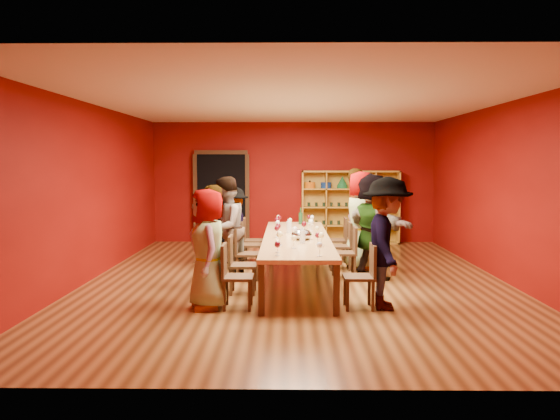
# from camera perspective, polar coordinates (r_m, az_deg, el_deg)

# --- Properties ---
(room_shell) EXTENTS (7.10, 9.10, 3.04)m
(room_shell) POSITION_cam_1_polar(r_m,az_deg,el_deg) (9.18, 1.73, 1.86)
(room_shell) COLOR #543216
(room_shell) RESTS_ON ground
(tasting_table) EXTENTS (1.10, 4.50, 0.75)m
(tasting_table) POSITION_cam_1_polar(r_m,az_deg,el_deg) (9.25, 1.72, -3.09)
(tasting_table) COLOR tan
(tasting_table) RESTS_ON ground
(doorway) EXTENTS (1.40, 0.17, 2.30)m
(doorway) POSITION_cam_1_polar(r_m,az_deg,el_deg) (13.72, -6.12, 1.30)
(doorway) COLOR black
(doorway) RESTS_ON ground
(shelving_unit) EXTENTS (2.40, 0.40, 1.80)m
(shelving_unit) POSITION_cam_1_polar(r_m,az_deg,el_deg) (13.60, 7.31, 0.67)
(shelving_unit) COLOR #B88A29
(shelving_unit) RESTS_ON ground
(chair_person_left_0) EXTENTS (0.42, 0.42, 0.89)m
(chair_person_left_0) POSITION_cam_1_polar(r_m,az_deg,el_deg) (7.54, -5.04, -6.53)
(chair_person_left_0) COLOR #321F10
(chair_person_left_0) RESTS_ON ground
(person_left_0) EXTENTS (0.65, 0.90, 1.64)m
(person_left_0) POSITION_cam_1_polar(r_m,az_deg,el_deg) (7.53, -7.55, -4.06)
(person_left_0) COLOR pink
(person_left_0) RESTS_ON ground
(chair_person_left_1) EXTENTS (0.42, 0.42, 0.89)m
(chair_person_left_1) POSITION_cam_1_polar(r_m,az_deg,el_deg) (8.38, -4.44, -5.36)
(chair_person_left_1) COLOR #321F10
(chair_person_left_1) RESTS_ON ground
(person_left_1) EXTENTS (0.60, 0.71, 1.66)m
(person_left_1) POSITION_cam_1_polar(r_m,az_deg,el_deg) (8.38, -7.25, -3.07)
(person_left_1) COLOR silver
(person_left_1) RESTS_ON ground
(chair_person_left_2) EXTENTS (0.42, 0.42, 0.89)m
(chair_person_left_2) POSITION_cam_1_polar(r_m,az_deg,el_deg) (9.40, -3.87, -4.23)
(chair_person_left_2) COLOR #321F10
(chair_person_left_2) RESTS_ON ground
(person_left_2) EXTENTS (0.73, 0.96, 1.76)m
(person_left_2) POSITION_cam_1_polar(r_m,az_deg,el_deg) (9.37, -5.73, -1.89)
(person_left_2) COLOR #141537
(person_left_2) RESTS_ON ground
(chair_person_left_3) EXTENTS (0.42, 0.42, 0.89)m
(chair_person_left_3) POSITION_cam_1_polar(r_m,az_deg,el_deg) (10.42, -3.41, -3.32)
(chair_person_left_3) COLOR #321F10
(chair_person_left_3) RESTS_ON ground
(person_left_3) EXTENTS (0.49, 1.03, 1.55)m
(person_left_3) POSITION_cam_1_polar(r_m,az_deg,el_deg) (10.41, -4.91, -1.79)
(person_left_3) COLOR pink
(person_left_3) RESTS_ON ground
(chair_person_left_4) EXTENTS (0.42, 0.42, 0.89)m
(chair_person_left_4) POSITION_cam_1_polar(r_m,az_deg,el_deg) (10.99, -3.19, -2.88)
(chair_person_left_4) COLOR #321F10
(chair_person_left_4) RESTS_ON ground
(person_left_4) EXTENTS (0.56, 1.05, 1.72)m
(person_left_4) POSITION_cam_1_polar(r_m,az_deg,el_deg) (10.98, -5.43, -0.98)
(person_left_4) COLOR #141638
(person_left_4) RESTS_ON ground
(chair_person_right_0) EXTENTS (0.42, 0.42, 0.89)m
(chair_person_right_0) POSITION_cam_1_polar(r_m,az_deg,el_deg) (7.61, 8.85, -6.48)
(chair_person_right_0) COLOR #321F10
(chair_person_right_0) RESTS_ON ground
(person_right_0) EXTENTS (0.59, 1.21, 1.81)m
(person_right_0) POSITION_cam_1_polar(r_m,az_deg,el_deg) (7.58, 11.11, -3.41)
(person_right_0) COLOR black
(person_right_0) RESTS_ON ground
(chair_person_right_2) EXTENTS (0.42, 0.42, 0.89)m
(chair_person_right_2) POSITION_cam_1_polar(r_m,az_deg,el_deg) (9.54, 7.18, -4.12)
(chair_person_right_2) COLOR #321F10
(chair_person_right_2) RESTS_ON ground
(person_right_2) EXTENTS (1.15, 1.73, 1.82)m
(person_right_2) POSITION_cam_1_polar(r_m,az_deg,el_deg) (9.54, 9.63, -1.65)
(person_right_2) COLOR #4C4C51
(person_right_2) RESTS_ON ground
(chair_person_right_3) EXTENTS (0.42, 0.42, 0.89)m
(chair_person_right_3) POSITION_cam_1_polar(r_m,az_deg,el_deg) (10.29, 6.71, -3.45)
(chair_person_right_3) COLOR #321F10
(chair_person_right_3) RESTS_ON ground
(person_right_3) EXTENTS (0.81, 1.02, 1.84)m
(person_right_3) POSITION_cam_1_polar(r_m,az_deg,el_deg) (10.28, 8.42, -1.11)
(person_right_3) COLOR #CC8995
(person_right_3) RESTS_ON ground
(chair_person_right_4) EXTENTS (0.42, 0.42, 0.89)m
(chair_person_right_4) POSITION_cam_1_polar(r_m,az_deg,el_deg) (11.08, 6.28, -2.84)
(chair_person_right_4) COLOR #321F10
(chair_person_right_4) RESTS_ON ground
(person_right_4) EXTENTS (0.67, 0.80, 1.88)m
(person_right_4) POSITION_cam_1_polar(r_m,az_deg,el_deg) (11.07, 8.05, -0.55)
(person_right_4) COLOR #121633
(person_right_4) RESTS_ON ground
(wine_glass_0) EXTENTS (0.08, 0.08, 0.19)m
(wine_glass_0) POSITION_cam_1_polar(r_m,az_deg,el_deg) (8.33, 3.93, -2.70)
(wine_glass_0) COLOR white
(wine_glass_0) RESTS_ON tasting_table
(wine_glass_1) EXTENTS (0.09, 0.09, 0.22)m
(wine_glass_1) POSITION_cam_1_polar(r_m,az_deg,el_deg) (8.80, 1.55, -2.12)
(wine_glass_1) COLOR white
(wine_glass_1) RESTS_ON tasting_table
(wine_glass_2) EXTENTS (0.09, 0.09, 0.22)m
(wine_glass_2) POSITION_cam_1_polar(r_m,az_deg,el_deg) (9.58, 2.52, -1.55)
(wine_glass_2) COLOR white
(wine_glass_2) RESTS_ON tasting_table
(wine_glass_3) EXTENTS (0.08, 0.08, 0.21)m
(wine_glass_3) POSITION_cam_1_polar(r_m,az_deg,el_deg) (8.22, 4.34, -2.72)
(wine_glass_3) COLOR white
(wine_glass_3) RESTS_ON tasting_table
(wine_glass_4) EXTENTS (0.08, 0.08, 0.20)m
(wine_glass_4) POSITION_cam_1_polar(r_m,az_deg,el_deg) (8.32, -0.08, -2.64)
(wine_glass_4) COLOR white
(wine_glass_4) RESTS_ON tasting_table
(wine_glass_5) EXTENTS (0.08, 0.08, 0.19)m
(wine_glass_5) POSITION_cam_1_polar(r_m,az_deg,el_deg) (9.18, 3.90, -2.00)
(wine_glass_5) COLOR white
(wine_glass_5) RESTS_ON tasting_table
(wine_glass_6) EXTENTS (0.08, 0.08, 0.19)m
(wine_glass_6) POSITION_cam_1_polar(r_m,az_deg,el_deg) (10.25, 3.22, -1.24)
(wine_glass_6) COLOR white
(wine_glass_6) RESTS_ON tasting_table
(wine_glass_7) EXTENTS (0.08, 0.08, 0.19)m
(wine_glass_7) POSITION_cam_1_polar(r_m,az_deg,el_deg) (11.11, 3.03, -0.77)
(wine_glass_7) COLOR white
(wine_glass_7) RESTS_ON tasting_table
(wine_glass_8) EXTENTS (0.08, 0.08, 0.20)m
(wine_glass_8) POSITION_cam_1_polar(r_m,az_deg,el_deg) (9.09, -0.33, -1.98)
(wine_glass_8) COLOR white
(wine_glass_8) RESTS_ON tasting_table
(wine_glass_9) EXTENTS (0.08, 0.08, 0.20)m
(wine_glass_9) POSITION_cam_1_polar(r_m,az_deg,el_deg) (7.93, 1.47, -3.03)
(wine_glass_9) COLOR white
(wine_glass_9) RESTS_ON tasting_table
(wine_glass_10) EXTENTS (0.08, 0.08, 0.19)m
(wine_glass_10) POSITION_cam_1_polar(r_m,az_deg,el_deg) (10.92, -0.08, -0.84)
(wine_glass_10) COLOR white
(wine_glass_10) RESTS_ON tasting_table
(wine_glass_11) EXTENTS (0.07, 0.07, 0.18)m
(wine_glass_11) POSITION_cam_1_polar(r_m,az_deg,el_deg) (10.58, 1.08, -1.10)
(wine_glass_11) COLOR white
(wine_glass_11) RESTS_ON tasting_table
(wine_glass_12) EXTENTS (0.09, 0.09, 0.22)m
(wine_glass_12) POSITION_cam_1_polar(r_m,az_deg,el_deg) (9.97, 3.27, -1.31)
(wine_glass_12) COLOR white
(wine_glass_12) RESTS_ON tasting_table
(wine_glass_13) EXTENTS (0.07, 0.07, 0.18)m
(wine_glass_13) POSITION_cam_1_polar(r_m,az_deg,el_deg) (7.58, -0.27, -3.51)
(wine_glass_13) COLOR white
(wine_glass_13) RESTS_ON tasting_table
(wine_glass_14) EXTENTS (0.08, 0.08, 0.20)m
(wine_glass_14) POSITION_cam_1_polar(r_m,az_deg,el_deg) (7.30, 4.15, -3.74)
(wine_glass_14) COLOR white
(wine_glass_14) RESTS_ON tasting_table
(wine_glass_15) EXTENTS (0.07, 0.07, 0.19)m
(wine_glass_15) POSITION_cam_1_polar(r_m,az_deg,el_deg) (11.08, -0.17, -0.79)
(wine_glass_15) COLOR white
(wine_glass_15) RESTS_ON tasting_table
(wine_glass_16) EXTENTS (0.08, 0.08, 0.19)m
(wine_glass_16) POSITION_cam_1_polar(r_m,az_deg,el_deg) (10.06, -0.25, -1.37)
(wine_glass_16) COLOR white
(wine_glass_16) RESTS_ON tasting_table
(wine_glass_17) EXTENTS (0.08, 0.08, 0.19)m
(wine_glass_17) POSITION_cam_1_polar(r_m,az_deg,el_deg) (10.99, 3.37, -0.82)
(wine_glass_17) COLOR white
(wine_glass_17) RESTS_ON tasting_table
(wine_glass_18) EXTENTS (0.09, 0.09, 0.22)m
(wine_glass_18) POSITION_cam_1_polar(r_m,az_deg,el_deg) (9.28, -0.19, -1.76)
(wine_glass_18) COLOR white
(wine_glass_18) RESTS_ON tasting_table
(wine_glass_19) EXTENTS (0.09, 0.09, 0.22)m
(wine_glass_19) POSITION_cam_1_polar(r_m,az_deg,el_deg) (8.24, 0.01, -2.64)
(wine_glass_19) COLOR white
(wine_glass_19) RESTS_ON tasting_table
(wine_glass_20) EXTENTS (0.08, 0.08, 0.20)m
(wine_glass_20) POSITION_cam_1_polar(r_m,az_deg,el_deg) (7.32, -0.27, -3.70)
(wine_glass_20) COLOR white
(wine_glass_20) RESTS_ON tasting_table
(wine_glass_21) EXTENTS (0.09, 0.09, 0.22)m
(wine_glass_21) POSITION_cam_1_polar(r_m,az_deg,el_deg) (10.25, -0.33, -1.11)
(wine_glass_21) COLOR white
(wine_glass_21) RESTS_ON tasting_table
(spittoon_bowl) EXTENTS (0.34, 0.34, 0.19)m
(spittoon_bowl) POSITION_cam_1_polar(r_m,az_deg,el_deg) (8.88, 2.28, -2.59)
(spittoon_bowl) COLOR #ADAFB4
(spittoon_bowl) RESTS_ON tasting_table
(carafe_a) EXTENTS (0.10, 0.10, 0.24)m
(carafe_a) POSITION_cam_1_polar(r_m,az_deg,el_deg) (9.71, 0.96, -1.76)
(carafe_a) COLOR white
(carafe_a) RESTS_ON tasting_table
(carafe_b) EXTENTS (0.11, 0.11, 0.24)m
(carafe_b) POSITION_cam_1_polar(r_m,az_deg,el_deg) (8.49, 2.36, -2.76)
(carafe_b) COLOR white
(carafe_b) RESTS_ON tasting_table
(wine_bottle) EXTENTS (0.09, 0.09, 0.34)m
(wine_bottle) POSITION_cam_1_polar(r_m,az_deg,el_deg) (11.06, 2.17, -0.83)
(wine_bottle) COLOR #13361B
(wine_bottle) RESTS_ON tasting_table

